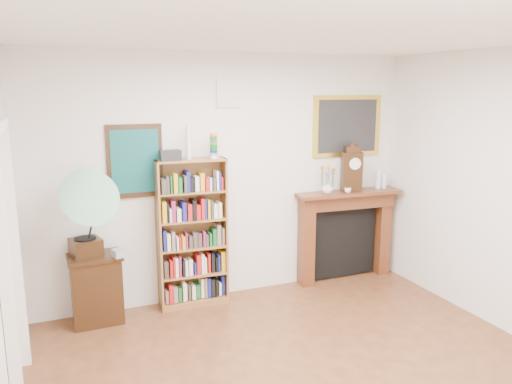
# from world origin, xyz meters

# --- Properties ---
(room) EXTENTS (4.51, 5.01, 2.81)m
(room) POSITION_xyz_m (0.00, 0.00, 1.40)
(room) COLOR #512B18
(room) RESTS_ON ground
(door_casing) EXTENTS (0.08, 1.02, 2.17)m
(door_casing) POSITION_xyz_m (-2.21, 1.20, 1.26)
(door_casing) COLOR white
(door_casing) RESTS_ON left_wall
(teal_poster) EXTENTS (0.58, 0.04, 0.78)m
(teal_poster) POSITION_xyz_m (-1.05, 2.48, 1.65)
(teal_poster) COLOR black
(teal_poster) RESTS_ON back_wall
(small_picture) EXTENTS (0.26, 0.04, 0.30)m
(small_picture) POSITION_xyz_m (0.00, 2.48, 2.35)
(small_picture) COLOR white
(small_picture) RESTS_ON back_wall
(gilt_painting) EXTENTS (0.95, 0.04, 0.75)m
(gilt_painting) POSITION_xyz_m (1.55, 2.48, 1.95)
(gilt_painting) COLOR gold
(gilt_painting) RESTS_ON back_wall
(bookshelf) EXTENTS (0.78, 0.32, 1.91)m
(bookshelf) POSITION_xyz_m (-0.48, 2.34, 0.93)
(bookshelf) COLOR brown
(bookshelf) RESTS_ON floor
(side_cabinet) EXTENTS (0.54, 0.40, 0.73)m
(side_cabinet) POSITION_xyz_m (-1.53, 2.28, 0.37)
(side_cabinet) COLOR black
(side_cabinet) RESTS_ON floor
(fireplace) EXTENTS (1.38, 0.40, 1.15)m
(fireplace) POSITION_xyz_m (1.52, 2.40, 0.68)
(fireplace) COLOR #542813
(fireplace) RESTS_ON floor
(gramophone) EXTENTS (0.71, 0.82, 0.93)m
(gramophone) POSITION_xyz_m (-1.61, 2.16, 1.26)
(gramophone) COLOR black
(gramophone) RESTS_ON side_cabinet
(cd_stack) EXTENTS (0.15, 0.15, 0.08)m
(cd_stack) POSITION_xyz_m (-1.31, 2.14, 0.77)
(cd_stack) COLOR #B7B9C5
(cd_stack) RESTS_ON side_cabinet
(mantel_clock) EXTENTS (0.27, 0.20, 0.56)m
(mantel_clock) POSITION_xyz_m (1.55, 2.34, 1.43)
(mantel_clock) COLOR black
(mantel_clock) RESTS_ON fireplace
(flower_vase) EXTENTS (0.14, 0.14, 0.14)m
(flower_vase) POSITION_xyz_m (1.20, 2.33, 1.22)
(flower_vase) COLOR silver
(flower_vase) RESTS_ON fireplace
(teacup) EXTENTS (0.09, 0.09, 0.06)m
(teacup) POSITION_xyz_m (1.46, 2.27, 1.19)
(teacup) COLOR white
(teacup) RESTS_ON fireplace
(bottle_left) EXTENTS (0.07, 0.07, 0.24)m
(bottle_left) POSITION_xyz_m (1.97, 2.36, 1.27)
(bottle_left) COLOR silver
(bottle_left) RESTS_ON fireplace
(bottle_right) EXTENTS (0.06, 0.06, 0.20)m
(bottle_right) POSITION_xyz_m (2.05, 2.35, 1.25)
(bottle_right) COLOR silver
(bottle_right) RESTS_ON fireplace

